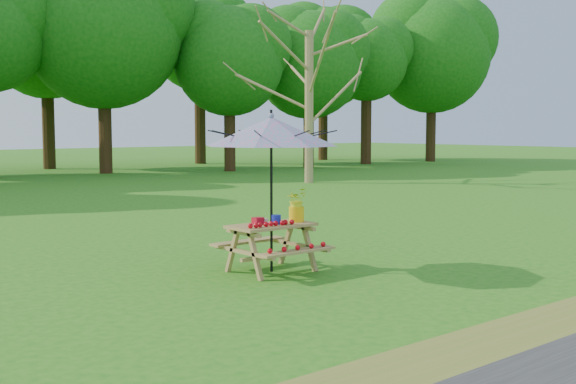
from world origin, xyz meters
TOP-DOWN VIEW (x-y plane):
  - ground at (0.00, 0.00)m, footprint 120.00×120.00m
  - picnic_table at (-3.13, 1.28)m, footprint 1.20×1.32m
  - patio_umbrella at (-3.13, 1.29)m, footprint 2.05×2.05m
  - produce_bins at (-3.18, 1.32)m, footprint 0.34×0.35m
  - tomatoes_row at (-3.28, 1.11)m, footprint 0.77×0.13m
  - flower_bucket at (-2.70, 1.25)m, footprint 0.34×0.30m

SIDE VIEW (x-z plane):
  - ground at x=0.00m, z-range 0.00..0.00m
  - picnic_table at x=-3.13m, z-range -0.01..0.66m
  - tomatoes_row at x=-3.28m, z-range 0.67..0.74m
  - produce_bins at x=-3.18m, z-range 0.66..0.79m
  - flower_bucket at x=-2.70m, z-range 0.69..1.17m
  - patio_umbrella at x=-3.13m, z-range 0.82..3.07m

